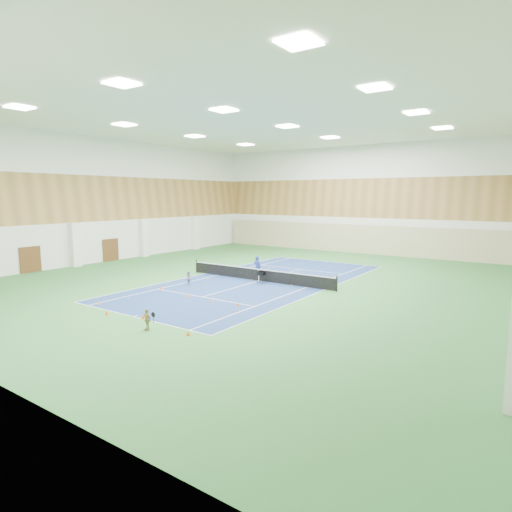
% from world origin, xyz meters
% --- Properties ---
extents(ground, '(40.00, 40.00, 0.00)m').
position_xyz_m(ground, '(0.00, 0.00, 0.00)').
color(ground, '#2E6B32').
rests_on(ground, ground).
extents(room_shell, '(36.00, 40.00, 12.00)m').
position_xyz_m(room_shell, '(0.00, 0.00, 6.00)').
color(room_shell, white).
rests_on(room_shell, ground).
extents(wood_cladding, '(36.00, 40.00, 8.00)m').
position_xyz_m(wood_cladding, '(0.00, 0.00, 8.00)').
color(wood_cladding, '#A2723C').
rests_on(wood_cladding, room_shell).
extents(ceiling_light_grid, '(21.40, 25.40, 0.06)m').
position_xyz_m(ceiling_light_grid, '(0.00, 0.00, 11.92)').
color(ceiling_light_grid, white).
rests_on(ceiling_light_grid, room_shell).
extents(court_surface, '(10.97, 23.77, 0.01)m').
position_xyz_m(court_surface, '(0.00, 0.00, 0.01)').
color(court_surface, navy).
rests_on(court_surface, ground).
extents(tennis_balls_scatter, '(10.57, 22.77, 0.07)m').
position_xyz_m(tennis_balls_scatter, '(0.00, 0.00, 0.05)').
color(tennis_balls_scatter, '#C2D624').
rests_on(tennis_balls_scatter, ground).
extents(tennis_net, '(12.80, 0.10, 1.10)m').
position_xyz_m(tennis_net, '(0.00, 0.00, 0.55)').
color(tennis_net, black).
rests_on(tennis_net, ground).
extents(back_curtain, '(35.40, 0.16, 3.20)m').
position_xyz_m(back_curtain, '(0.00, 19.75, 1.60)').
color(back_curtain, '#C6B793').
rests_on(back_curtain, ground).
extents(door_left_a, '(0.08, 1.80, 2.20)m').
position_xyz_m(door_left_a, '(-17.92, -8.00, 1.10)').
color(door_left_a, '#593319').
rests_on(door_left_a, ground).
extents(door_left_b, '(0.08, 1.80, 2.20)m').
position_xyz_m(door_left_b, '(-17.92, 0.00, 1.10)').
color(door_left_b, '#593319').
rests_on(door_left_b, ground).
extents(coach, '(0.63, 0.41, 1.72)m').
position_xyz_m(coach, '(-0.91, 1.11, 0.86)').
color(coach, navy).
rests_on(coach, ground).
extents(child_court, '(0.50, 0.40, 1.00)m').
position_xyz_m(child_court, '(-3.47, -4.01, 0.50)').
color(child_court, gray).
rests_on(child_court, ground).
extents(child_apron, '(0.65, 0.35, 1.06)m').
position_xyz_m(child_apron, '(2.39, -13.00, 0.53)').
color(child_apron, tan).
rests_on(child_apron, ground).
extents(ball_cart, '(0.59, 0.59, 0.93)m').
position_xyz_m(ball_cart, '(0.68, -0.67, 0.46)').
color(ball_cart, black).
rests_on(ball_cart, ground).
extents(cone_svc_a, '(0.21, 0.21, 0.23)m').
position_xyz_m(cone_svc_a, '(-3.90, -6.31, 0.11)').
color(cone_svc_a, '#F23F0C').
rests_on(cone_svc_a, ground).
extents(cone_svc_b, '(0.17, 0.17, 0.19)m').
position_xyz_m(cone_svc_b, '(-0.75, -6.89, 0.09)').
color(cone_svc_b, '#F25A0C').
rests_on(cone_svc_b, ground).
extents(cone_svc_c, '(0.19, 0.19, 0.21)m').
position_xyz_m(cone_svc_c, '(1.28, -7.00, 0.10)').
color(cone_svc_c, '#FC650D').
rests_on(cone_svc_c, ground).
extents(cone_svc_d, '(0.20, 0.20, 0.22)m').
position_xyz_m(cone_svc_d, '(3.26, -6.86, 0.11)').
color(cone_svc_d, '#DF5F0B').
rests_on(cone_svc_d, ground).
extents(cone_base_a, '(0.19, 0.19, 0.21)m').
position_xyz_m(cone_base_a, '(-3.82, -11.31, 0.11)').
color(cone_base_a, orange).
rests_on(cone_base_a, ground).
extents(cone_base_b, '(0.22, 0.22, 0.25)m').
position_xyz_m(cone_base_b, '(-1.47, -12.47, 0.12)').
color(cone_base_b, '#DA5E0B').
rests_on(cone_base_b, ground).
extents(cone_base_c, '(0.22, 0.22, 0.25)m').
position_xyz_m(cone_base_c, '(0.73, -11.83, 0.12)').
color(cone_base_c, orange).
rests_on(cone_base_c, ground).
extents(cone_base_d, '(0.21, 0.21, 0.23)m').
position_xyz_m(cone_base_d, '(4.58, -12.47, 0.12)').
color(cone_base_d, orange).
rests_on(cone_base_d, ground).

